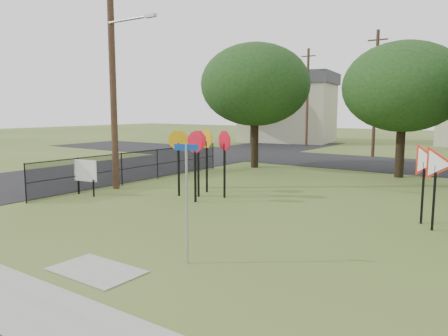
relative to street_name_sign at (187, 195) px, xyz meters
The scene contains 16 objects.
ground 2.22m from the street_name_sign, 145.00° to the left, with size 140.00×140.00×0.00m, color #445C22.
sidewalk 3.86m from the street_name_sign, 111.44° to the right, with size 30.00×1.60×0.02m, color gray.
street_left 17.26m from the street_name_sign, 140.64° to the left, with size 8.00×50.00×0.02m, color black.
street_far 21.00m from the street_name_sign, 93.54° to the left, with size 60.00×8.00×0.02m, color black.
curb_pad 2.51m from the street_name_sign, 130.88° to the right, with size 2.00×1.20×0.02m, color gray.
street_name_sign is the anchor object (origin of this frame).
stop_sign_cluster 7.55m from the street_name_sign, 125.96° to the left, with size 2.45×2.04×2.64m.
info_board 9.18m from the street_name_sign, 156.43° to the left, with size 1.14×0.23×1.44m.
utility_pole_main 10.73m from the street_name_sign, 147.65° to the left, with size 3.55×0.33×10.00m.
far_pole_a 25.31m from the street_name_sign, 97.53° to the left, with size 1.40×0.24×9.00m.
far_pole_c 33.04m from the street_name_sign, 110.07° to the left, with size 1.40×0.24×9.00m.
fence_run 11.44m from the street_name_sign, 141.18° to the left, with size 0.05×11.55×1.50m.
house_left 38.17m from the street_name_sign, 113.66° to the left, with size 10.58×8.88×7.20m.
tree_near_left 16.92m from the street_name_sign, 116.07° to the left, with size 6.40×6.40×7.27m.
tree_near_mid 16.20m from the street_name_sign, 87.46° to the left, with size 6.00×6.00×6.80m.
tree_far_left 35.60m from the street_name_sign, 119.23° to the left, with size 6.80×6.80×7.73m.
Camera 1 is at (7.42, -8.15, 3.44)m, focal length 35.00 mm.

